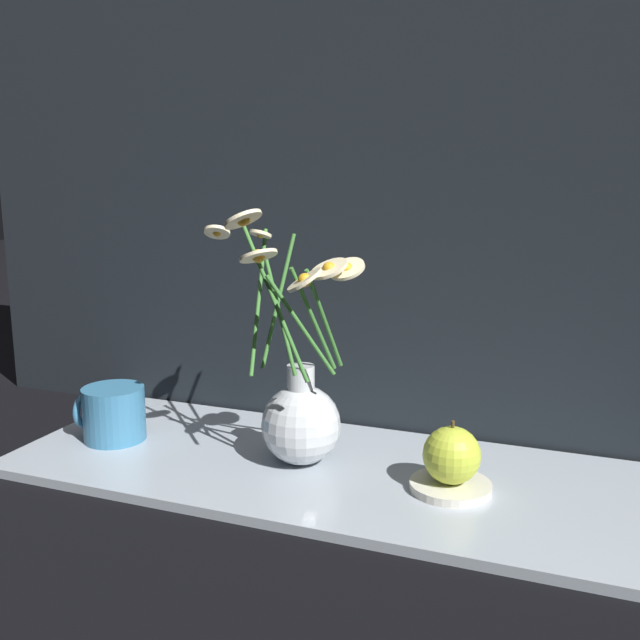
% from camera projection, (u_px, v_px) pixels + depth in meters
% --- Properties ---
extents(ground_plane, '(6.00, 6.00, 0.00)m').
position_uv_depth(ground_plane, '(328.00, 475.00, 0.91)').
color(ground_plane, black).
extents(shelf, '(0.82, 0.32, 0.01)m').
position_uv_depth(shelf, '(328.00, 471.00, 0.90)').
color(shelf, '#9EA8B2').
rests_on(shelf, ground_plane).
extents(backdrop_wall, '(1.32, 0.02, 1.10)m').
position_uv_depth(backdrop_wall, '(374.00, 42.00, 0.95)').
color(backdrop_wall, black).
rests_on(backdrop_wall, ground_plane).
extents(vase_with_flowers, '(0.21, 0.17, 0.33)m').
position_uv_depth(vase_with_flowers, '(299.00, 413.00, 0.89)').
color(vase_with_flowers, silver).
rests_on(vase_with_flowers, shelf).
extents(yellow_mug, '(0.10, 0.09, 0.08)m').
position_uv_depth(yellow_mug, '(113.00, 413.00, 0.99)').
color(yellow_mug, teal).
rests_on(yellow_mug, shelf).
extents(saucer_plate, '(0.10, 0.10, 0.01)m').
position_uv_depth(saucer_plate, '(450.00, 486.00, 0.83)').
color(saucer_plate, silver).
rests_on(saucer_plate, shelf).
extents(orange_fruit, '(0.07, 0.07, 0.08)m').
position_uv_depth(orange_fruit, '(452.00, 455.00, 0.83)').
color(orange_fruit, '#B7C638').
rests_on(orange_fruit, saucer_plate).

